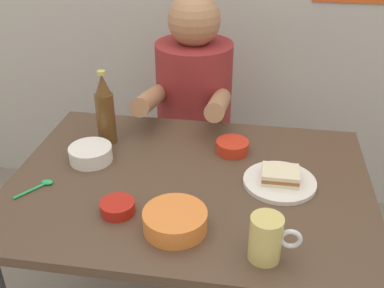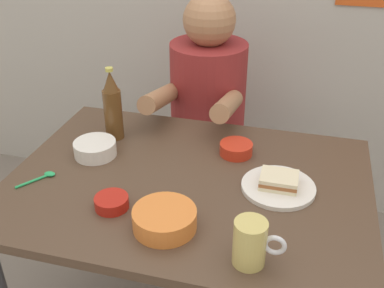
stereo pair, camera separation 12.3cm
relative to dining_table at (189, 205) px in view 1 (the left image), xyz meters
The scene contains 12 objects.
dining_table is the anchor object (origin of this frame).
stool 0.70m from the dining_table, 97.67° to the left, with size 0.34×0.34×0.45m.
person_seated 0.64m from the dining_table, 97.80° to the left, with size 0.33×0.56×0.72m.
plate_orange 0.29m from the dining_table, ahead, with size 0.22×0.22×0.01m, color silver.
sandwich 0.30m from the dining_table, ahead, with size 0.11×0.09×0.04m.
beer_mug 0.41m from the dining_table, 51.49° to the right, with size 0.13×0.08×0.12m.
beer_bottle 0.43m from the dining_table, 148.90° to the left, with size 0.06×0.06×0.26m.
rice_bowl_white 0.36m from the dining_table, 169.42° to the left, with size 0.14×0.14×0.05m.
soup_bowl_orange 0.26m from the dining_table, 88.90° to the right, with size 0.17×0.17×0.05m.
sauce_bowl_chili 0.25m from the dining_table, 58.97° to the left, with size 0.11×0.11×0.04m.
sambal_bowl_red 0.27m from the dining_table, 132.62° to the right, with size 0.10×0.10×0.03m.
spoon 0.46m from the dining_table, 166.32° to the right, with size 0.08×0.10×0.01m.
Camera 1 is at (0.19, -1.14, 1.54)m, focal length 42.68 mm.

